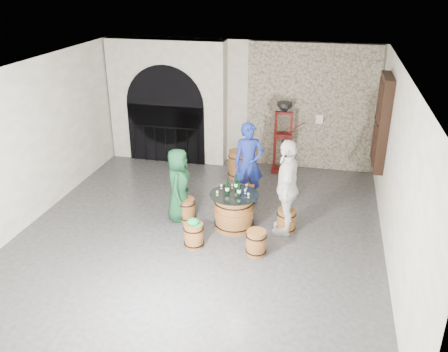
% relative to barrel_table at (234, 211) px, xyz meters
% --- Properties ---
extents(ground, '(8.00, 8.00, 0.00)m').
position_rel_barrel_table_xyz_m(ground, '(-0.60, -0.38, -0.37)').
color(ground, '#2E2D30').
rests_on(ground, ground).
extents(wall_back, '(8.00, 0.00, 8.00)m').
position_rel_barrel_table_xyz_m(wall_back, '(-0.60, 3.62, 1.23)').
color(wall_back, silver).
rests_on(wall_back, ground).
extents(wall_front, '(8.00, 0.00, 8.00)m').
position_rel_barrel_table_xyz_m(wall_front, '(-0.60, -4.38, 1.23)').
color(wall_front, silver).
rests_on(wall_front, ground).
extents(wall_left, '(0.00, 8.00, 8.00)m').
position_rel_barrel_table_xyz_m(wall_left, '(-4.10, -0.38, 1.23)').
color(wall_left, silver).
rests_on(wall_left, ground).
extents(wall_right, '(0.00, 8.00, 8.00)m').
position_rel_barrel_table_xyz_m(wall_right, '(2.90, -0.38, 1.23)').
color(wall_right, silver).
rests_on(wall_right, ground).
extents(ceiling, '(8.00, 8.00, 0.00)m').
position_rel_barrel_table_xyz_m(ceiling, '(-0.60, -0.38, 2.83)').
color(ceiling, beige).
rests_on(ceiling, wall_back).
extents(stone_facing_panel, '(3.20, 0.12, 3.18)m').
position_rel_barrel_table_xyz_m(stone_facing_panel, '(1.20, 3.56, 1.23)').
color(stone_facing_panel, tan).
rests_on(stone_facing_panel, ground).
extents(arched_opening, '(3.10, 0.60, 3.19)m').
position_rel_barrel_table_xyz_m(arched_opening, '(-2.50, 3.35, 1.21)').
color(arched_opening, silver).
rests_on(arched_opening, ground).
extents(shuttered_window, '(0.23, 1.10, 2.00)m').
position_rel_barrel_table_xyz_m(shuttered_window, '(2.78, 2.02, 1.43)').
color(shuttered_window, black).
rests_on(shuttered_window, wall_right).
extents(barrel_table, '(0.97, 0.97, 0.75)m').
position_rel_barrel_table_xyz_m(barrel_table, '(0.00, 0.00, 0.00)').
color(barrel_table, brown).
rests_on(barrel_table, ground).
extents(barrel_stool_left, '(0.39, 0.39, 0.48)m').
position_rel_barrel_table_xyz_m(barrel_stool_left, '(-1.04, 0.10, -0.14)').
color(barrel_stool_left, brown).
rests_on(barrel_stool_left, ground).
extents(barrel_stool_far, '(0.39, 0.39, 0.48)m').
position_rel_barrel_table_xyz_m(barrel_stool_far, '(0.05, 1.04, -0.14)').
color(barrel_stool_far, brown).
rests_on(barrel_stool_far, ground).
extents(barrel_stool_right, '(0.39, 0.39, 0.48)m').
position_rel_barrel_table_xyz_m(barrel_stool_right, '(1.04, 0.10, -0.14)').
color(barrel_stool_right, brown).
rests_on(barrel_stool_right, ground).
extents(barrel_stool_near_right, '(0.39, 0.39, 0.48)m').
position_rel_barrel_table_xyz_m(barrel_stool_near_right, '(0.59, -0.86, -0.14)').
color(barrel_stool_near_right, brown).
rests_on(barrel_stool_near_right, ground).
extents(barrel_stool_near_left, '(0.39, 0.39, 0.48)m').
position_rel_barrel_table_xyz_m(barrel_stool_near_left, '(-0.59, -0.86, -0.14)').
color(barrel_stool_near_left, brown).
rests_on(barrel_stool_near_left, ground).
extents(green_cap, '(0.26, 0.22, 0.12)m').
position_rel_barrel_table_xyz_m(green_cap, '(-0.59, -0.86, 0.15)').
color(green_cap, '#0C8D40').
rests_on(green_cap, barrel_stool_near_left).
extents(person_green, '(0.57, 0.80, 1.55)m').
position_rel_barrel_table_xyz_m(person_green, '(-1.18, 0.12, 0.40)').
color(person_green, '#114022').
rests_on(person_green, ground).
extents(person_blue, '(0.77, 0.62, 1.83)m').
position_rel_barrel_table_xyz_m(person_blue, '(0.06, 1.23, 0.54)').
color(person_blue, navy).
rests_on(person_blue, ground).
extents(person_white, '(0.50, 1.14, 1.92)m').
position_rel_barrel_table_xyz_m(person_white, '(1.01, 0.10, 0.59)').
color(person_white, silver).
rests_on(person_white, ground).
extents(wine_bottle_left, '(0.08, 0.08, 0.32)m').
position_rel_barrel_table_xyz_m(wine_bottle_left, '(-0.14, -0.01, 0.51)').
color(wine_bottle_left, black).
rests_on(wine_bottle_left, barrel_table).
extents(wine_bottle_center, '(0.08, 0.08, 0.32)m').
position_rel_barrel_table_xyz_m(wine_bottle_center, '(0.10, -0.05, 0.51)').
color(wine_bottle_center, black).
rests_on(wine_bottle_center, barrel_table).
extents(wine_bottle_right, '(0.08, 0.08, 0.32)m').
position_rel_barrel_table_xyz_m(wine_bottle_right, '(-0.00, 0.21, 0.51)').
color(wine_bottle_right, black).
rests_on(wine_bottle_right, barrel_table).
extents(tasting_glass_a, '(0.05, 0.05, 0.10)m').
position_rel_barrel_table_xyz_m(tasting_glass_a, '(-0.31, -0.14, 0.43)').
color(tasting_glass_a, '#AB6621').
rests_on(tasting_glass_a, barrel_table).
extents(tasting_glass_b, '(0.05, 0.05, 0.10)m').
position_rel_barrel_table_xyz_m(tasting_glass_b, '(0.21, 0.07, 0.43)').
color(tasting_glass_b, '#AB6621').
rests_on(tasting_glass_b, barrel_table).
extents(tasting_glass_c, '(0.05, 0.05, 0.10)m').
position_rel_barrel_table_xyz_m(tasting_glass_c, '(-0.09, 0.24, 0.43)').
color(tasting_glass_c, '#AB6621').
rests_on(tasting_glass_c, barrel_table).
extents(tasting_glass_d, '(0.05, 0.05, 0.10)m').
position_rel_barrel_table_xyz_m(tasting_glass_d, '(0.19, 0.31, 0.43)').
color(tasting_glass_d, '#AB6621').
rests_on(tasting_glass_d, barrel_table).
extents(tasting_glass_e, '(0.05, 0.05, 0.10)m').
position_rel_barrel_table_xyz_m(tasting_glass_e, '(0.30, -0.09, 0.43)').
color(tasting_glass_e, '#AB6621').
rests_on(tasting_glass_e, barrel_table).
extents(tasting_glass_f, '(0.05, 0.05, 0.10)m').
position_rel_barrel_table_xyz_m(tasting_glass_f, '(-0.30, 0.18, 0.43)').
color(tasting_glass_f, '#AB6621').
rests_on(tasting_glass_f, barrel_table).
extents(side_barrel, '(0.53, 0.53, 0.70)m').
position_rel_barrel_table_xyz_m(side_barrel, '(-0.41, 2.48, -0.02)').
color(side_barrel, brown).
rests_on(side_barrel, ground).
extents(corking_press, '(0.76, 0.44, 1.82)m').
position_rel_barrel_table_xyz_m(corking_press, '(0.60, 3.09, 0.69)').
color(corking_press, '#51110D').
rests_on(corking_press, ground).
extents(control_box, '(0.18, 0.10, 0.22)m').
position_rel_barrel_table_xyz_m(control_box, '(1.45, 3.48, 0.98)').
color(control_box, silver).
rests_on(control_box, wall_back).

